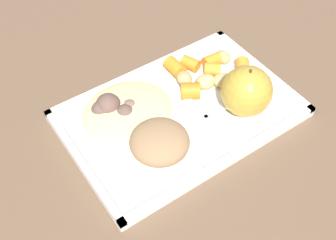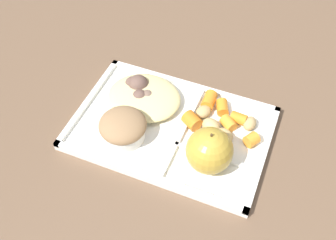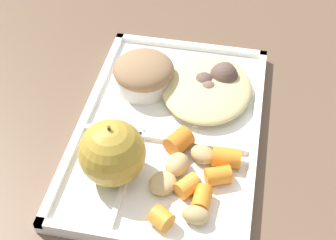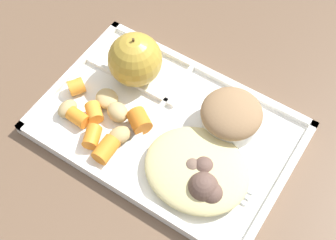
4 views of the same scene
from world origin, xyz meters
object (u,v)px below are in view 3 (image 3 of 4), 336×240
object	(u,v)px
green_apple	(112,153)
plastic_fork	(205,86)
bran_muffin	(144,74)
lunch_tray	(169,130)

from	to	relation	value
green_apple	plastic_fork	bearing A→B (deg)	-25.58
green_apple	plastic_fork	size ratio (longest dim) A/B	0.59
green_apple	bran_muffin	size ratio (longest dim) A/B	0.99
plastic_fork	lunch_tray	bearing A→B (deg)	158.69
lunch_tray	green_apple	distance (m)	0.11
lunch_tray	bran_muffin	size ratio (longest dim) A/B	4.17
green_apple	bran_muffin	distance (m)	0.16
lunch_tray	bran_muffin	world-z (taller)	bran_muffin
lunch_tray	green_apple	world-z (taller)	green_apple
green_apple	bran_muffin	xyz separation A→B (m)	(0.16, 0.00, -0.01)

